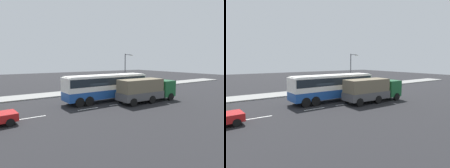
# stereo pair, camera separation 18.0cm
# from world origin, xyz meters

# --- Properties ---
(ground_plane) EXTENTS (120.00, 120.00, 0.00)m
(ground_plane) POSITION_xyz_m (0.00, 0.00, 0.00)
(ground_plane) COLOR black
(sidewalk_curb) EXTENTS (80.00, 4.00, 0.15)m
(sidewalk_curb) POSITION_xyz_m (0.00, 8.22, 0.07)
(sidewalk_curb) COLOR gray
(sidewalk_curb) RESTS_ON ground_plane
(lane_centreline) EXTENTS (25.45, 0.16, 0.01)m
(lane_centreline) POSITION_xyz_m (-2.61, -2.18, 0.00)
(lane_centreline) COLOR white
(lane_centreline) RESTS_ON ground_plane
(coach_bus) EXTENTS (11.27, 2.94, 3.34)m
(coach_bus) POSITION_xyz_m (1.81, 0.24, 2.08)
(coach_bus) COLOR #1E4C9E
(coach_bus) RESTS_ON ground_plane
(cargo_truck) EXTENTS (8.04, 2.59, 2.90)m
(cargo_truck) POSITION_xyz_m (5.56, -3.01, 1.59)
(cargo_truck) COLOR #19592D
(cargo_truck) RESTS_ON ground_plane
(pedestrian_near_curb) EXTENTS (0.32, 0.32, 1.68)m
(pedestrian_near_curb) POSITION_xyz_m (5.59, 7.90, 1.12)
(pedestrian_near_curb) COLOR #38334C
(pedestrian_near_curb) RESTS_ON sidewalk_curb
(pedestrian_at_crossing) EXTENTS (0.32, 0.32, 1.69)m
(pedestrian_at_crossing) POSITION_xyz_m (-0.69, 8.53, 1.13)
(pedestrian_at_crossing) COLOR #38334C
(pedestrian_at_crossing) RESTS_ON sidewalk_curb
(street_lamp) EXTENTS (1.70, 0.24, 6.14)m
(street_lamp) POSITION_xyz_m (10.06, 6.89, 3.72)
(street_lamp) COLOR #47474C
(street_lamp) RESTS_ON sidewalk_curb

